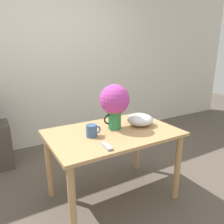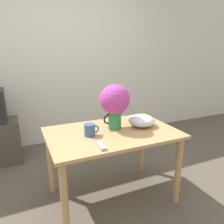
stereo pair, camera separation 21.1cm
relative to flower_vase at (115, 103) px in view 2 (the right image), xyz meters
name	(u,v)px [view 2 (the right image)]	position (x,y,z in m)	size (l,w,h in m)	color
ground_plane	(103,204)	(-0.19, -0.14, -0.99)	(12.00, 12.00, 0.00)	brown
wall_back	(59,61)	(-0.19, 1.65, 0.31)	(8.00, 0.05, 2.60)	silver
table	(112,142)	(-0.06, -0.07, -0.37)	(1.22, 0.79, 0.73)	tan
flower_vase	(115,103)	(0.00, 0.00, 0.00)	(0.29, 0.29, 0.44)	#2D844C
coffee_mug	(90,130)	(-0.28, -0.08, -0.21)	(0.14, 0.10, 0.11)	#385689
white_bowl	(141,120)	(0.28, -0.05, -0.20)	(0.27, 0.27, 0.12)	silver
remote_control	(101,146)	(-0.28, -0.35, -0.25)	(0.06, 0.15, 0.02)	#999999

